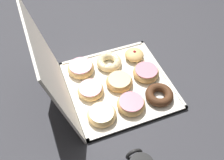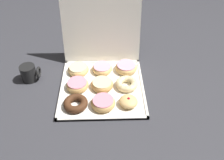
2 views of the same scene
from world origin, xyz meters
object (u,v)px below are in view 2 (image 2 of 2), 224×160
(pink_frosted_donut_8, at_px, (126,67))
(pink_frosted_donut_3, at_px, (77,85))
(cruller_donut_5, at_px, (127,84))
(pink_frosted_donut_7, at_px, (103,68))
(pink_frosted_donut_1, at_px, (103,103))
(chocolate_cake_ring_donut_0, at_px, (76,103))
(coffee_mug, at_px, (29,73))
(jelly_filled_donut_2, at_px, (128,101))
(glazed_ring_donut_4, at_px, (102,85))
(glazed_ring_donut_6, at_px, (78,69))
(donut_box, at_px, (102,88))

(pink_frosted_donut_8, bearing_deg, pink_frosted_donut_3, -152.90)
(cruller_donut_5, height_order, pink_frosted_donut_8, pink_frosted_donut_8)
(pink_frosted_donut_3, bearing_deg, pink_frosted_donut_7, 45.30)
(pink_frosted_donut_8, bearing_deg, pink_frosted_donut_7, -179.05)
(pink_frosted_donut_1, bearing_deg, chocolate_cake_ring_donut_0, 179.28)
(cruller_donut_5, relative_size, coffee_mug, 1.14)
(jelly_filled_donut_2, xyz_separation_m, pink_frosted_donut_3, (-0.25, 0.12, -0.00))
(pink_frosted_donut_1, height_order, pink_frosted_donut_8, same)
(glazed_ring_donut_4, bearing_deg, cruller_donut_5, 1.69)
(pink_frosted_donut_3, bearing_deg, pink_frosted_donut_8, 27.10)
(glazed_ring_donut_4, xyz_separation_m, pink_frosted_donut_8, (0.13, 0.13, 0.00))
(glazed_ring_donut_4, relative_size, cruller_donut_5, 1.00)
(pink_frosted_donut_8, distance_m, coffee_mug, 0.52)
(glazed_ring_donut_4, height_order, coffee_mug, coffee_mug)
(glazed_ring_donut_4, xyz_separation_m, glazed_ring_donut_6, (-0.13, 0.13, -0.00))
(pink_frosted_donut_8, bearing_deg, donut_box, -135.33)
(pink_frosted_donut_7, xyz_separation_m, pink_frosted_donut_8, (0.13, 0.00, 0.00))
(cruller_donut_5, distance_m, coffee_mug, 0.51)
(pink_frosted_donut_3, xyz_separation_m, pink_frosted_donut_8, (0.26, 0.13, 0.00))
(jelly_filled_donut_2, bearing_deg, pink_frosted_donut_3, 153.54)
(donut_box, height_order, glazed_ring_donut_4, glazed_ring_donut_4)
(glazed_ring_donut_4, bearing_deg, glazed_ring_donut_6, 134.87)
(cruller_donut_5, bearing_deg, donut_box, 179.75)
(chocolate_cake_ring_donut_0, height_order, glazed_ring_donut_6, same)
(glazed_ring_donut_6, bearing_deg, pink_frosted_donut_3, -87.99)
(glazed_ring_donut_4, relative_size, coffee_mug, 1.14)
(donut_box, xyz_separation_m, jelly_filled_donut_2, (0.12, -0.12, 0.03))
(glazed_ring_donut_4, height_order, cruller_donut_5, same)
(donut_box, distance_m, pink_frosted_donut_7, 0.13)
(donut_box, relative_size, pink_frosted_donut_1, 3.70)
(glazed_ring_donut_4, xyz_separation_m, pink_frosted_donut_7, (0.00, 0.13, 0.00))
(pink_frosted_donut_1, bearing_deg, pink_frosted_donut_8, 63.87)
(glazed_ring_donut_6, bearing_deg, chocolate_cake_ring_donut_0, -88.68)
(glazed_ring_donut_4, bearing_deg, pink_frosted_donut_7, 88.35)
(chocolate_cake_ring_donut_0, bearing_deg, pink_frosted_donut_8, 45.14)
(jelly_filled_donut_2, relative_size, pink_frosted_donut_7, 0.80)
(chocolate_cake_ring_donut_0, xyz_separation_m, coffee_mug, (-0.26, 0.21, 0.02))
(jelly_filled_donut_2, height_order, coffee_mug, coffee_mug)
(pink_frosted_donut_3, bearing_deg, coffee_mug, 162.33)
(glazed_ring_donut_4, distance_m, glazed_ring_donut_6, 0.18)
(jelly_filled_donut_2, height_order, pink_frosted_donut_8, jelly_filled_donut_2)
(pink_frosted_donut_7, height_order, coffee_mug, coffee_mug)
(pink_frosted_donut_3, relative_size, glazed_ring_donut_4, 1.00)
(glazed_ring_donut_4, xyz_separation_m, cruller_donut_5, (0.13, 0.00, 0.00))
(jelly_filled_donut_2, relative_size, pink_frosted_donut_8, 0.74)
(jelly_filled_donut_2, distance_m, cruller_donut_5, 0.12)
(cruller_donut_5, relative_size, pink_frosted_donut_8, 0.96)
(donut_box, xyz_separation_m, chocolate_cake_ring_donut_0, (-0.12, -0.13, 0.02))
(donut_box, bearing_deg, pink_frosted_donut_3, -179.52)
(donut_box, xyz_separation_m, pink_frosted_donut_1, (0.01, -0.13, 0.03))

